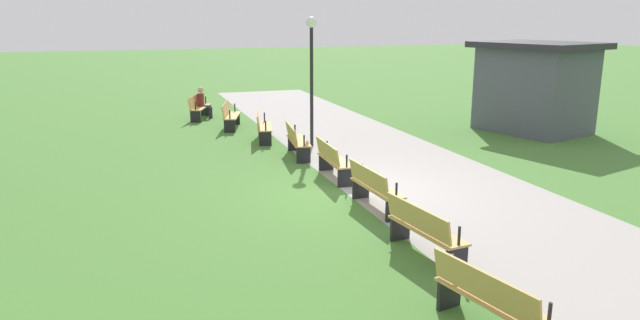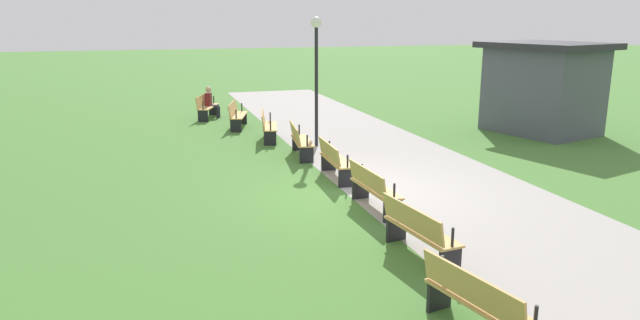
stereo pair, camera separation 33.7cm
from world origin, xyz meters
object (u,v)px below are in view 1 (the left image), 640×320
(bench_0, at_px, (199,107))
(bench_1, at_px, (230,115))
(bench_6, at_px, (424,229))
(person_seated, at_px, (203,102))
(bench_7, at_px, (490,300))
(lamp_post, at_px, (311,56))
(kiosk, at_px, (535,86))
(bench_3, at_px, (296,140))
(bench_4, at_px, (333,160))
(bench_5, at_px, (374,187))
(bench_2, at_px, (262,126))

(bench_0, height_order, bench_1, same)
(bench_6, relative_size, person_seated, 1.41)
(bench_7, distance_m, person_seated, 16.82)
(lamp_post, relative_size, kiosk, 0.88)
(bench_6, distance_m, bench_7, 2.43)
(bench_1, bearing_deg, bench_6, 21.44)
(bench_1, height_order, bench_6, same)
(bench_3, xyz_separation_m, kiosk, (-1.00, 8.60, 1.05))
(bench_4, bearing_deg, person_seated, -166.92)
(bench_3, xyz_separation_m, person_seated, (-7.12, -1.60, 0.17))
(bench_4, xyz_separation_m, bench_5, (2.43, -0.00, 0.00))
(bench_2, distance_m, bench_3, 2.43)
(bench_1, xyz_separation_m, bench_7, (14.40, 0.60, 0.00))
(bench_6, bearing_deg, bench_0, 179.97)
(kiosk, bearing_deg, person_seated, -136.68)
(kiosk, bearing_deg, bench_3, -99.07)
(person_seated, xyz_separation_m, kiosk, (6.12, 10.20, 0.88))
(lamp_post, bearing_deg, bench_7, -6.48)
(bench_4, distance_m, bench_5, 2.43)
(bench_4, bearing_deg, bench_0, -165.75)
(bench_1, relative_size, person_seated, 1.43)
(bench_2, bearing_deg, bench_3, 21.41)
(person_seated, bearing_deg, bench_6, 27.81)
(bench_6, bearing_deg, kiosk, 126.71)
(bench_6, distance_m, person_seated, 14.47)
(bench_1, height_order, kiosk, kiosk)
(bench_2, xyz_separation_m, person_seated, (-4.73, -1.20, 0.17))
(bench_1, xyz_separation_m, kiosk, (3.74, 9.59, 1.05))
(person_seated, bearing_deg, bench_7, 25.55)
(bench_3, bearing_deg, bench_2, -163.35)
(bench_5, relative_size, kiosk, 0.39)
(bench_1, relative_size, kiosk, 0.40)
(bench_0, distance_m, bench_1, 2.42)
(bench_5, xyz_separation_m, bench_7, (4.81, -0.60, 0.00))
(lamp_post, xyz_separation_m, kiosk, (0.18, 7.77, -1.13))
(bench_2, relative_size, bench_4, 1.03)
(bench_3, bearing_deg, bench_6, 7.15)
(bench_1, bearing_deg, person_seated, -149.04)
(bench_4, xyz_separation_m, bench_6, (4.84, -0.20, 0.00))
(bench_3, height_order, bench_6, same)
(lamp_post, height_order, kiosk, lamp_post)
(kiosk, bearing_deg, bench_4, -83.56)
(bench_0, bearing_deg, bench_6, 28.58)
(bench_2, bearing_deg, bench_1, -153.84)
(lamp_post, distance_m, kiosk, 7.85)
(bench_2, distance_m, person_seated, 4.88)
(bench_2, height_order, bench_5, same)
(bench_2, bearing_deg, bench_4, 19.04)
(bench_3, distance_m, bench_7, 9.66)
(bench_4, relative_size, bench_5, 1.00)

